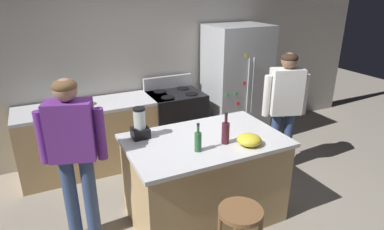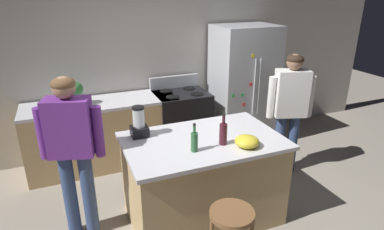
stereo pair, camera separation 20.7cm
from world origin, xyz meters
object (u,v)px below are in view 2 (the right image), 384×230
at_px(refrigerator, 243,86).
at_px(bar_stool, 231,228).
at_px(bottle_olive_oil, 194,141).
at_px(blender_appliance, 139,124).
at_px(kitchen_island, 203,179).
at_px(stove_range, 181,122).
at_px(bottle_wine, 223,133).
at_px(person_by_sink_right, 290,104).
at_px(mixing_bowl, 247,141).
at_px(person_by_island_left, 72,145).
at_px(potted_plant, 75,92).

distance_m(refrigerator, bar_stool, 2.80).
bearing_deg(bottle_olive_oil, blender_appliance, 127.14).
bearing_deg(kitchen_island, stove_range, 77.99).
distance_m(blender_appliance, bottle_olive_oil, 0.65).
distance_m(stove_range, bottle_wine, 1.80).
height_order(kitchen_island, person_by_sink_right, person_by_sink_right).
xyz_separation_m(kitchen_island, mixing_bowl, (0.32, -0.30, 0.52)).
height_order(person_by_island_left, bottle_wine, person_by_island_left).
bearing_deg(refrigerator, mixing_bowl, -119.42).
height_order(kitchen_island, refrigerator, refrigerator).
relative_size(stove_range, bar_stool, 1.57).
relative_size(potted_plant, blender_appliance, 0.94).
relative_size(bar_stool, potted_plant, 2.35).
bearing_deg(blender_appliance, person_by_sink_right, 4.19).
xyz_separation_m(person_by_island_left, bottle_olive_oil, (1.05, -0.42, 0.03)).
distance_m(kitchen_island, bottle_olive_oil, 0.62).
relative_size(stove_range, mixing_bowl, 4.69).
bearing_deg(bottle_olive_oil, refrigerator, 48.29).
bearing_deg(blender_appliance, mixing_bowl, -34.67).
distance_m(blender_appliance, mixing_bowl, 1.09).
bearing_deg(mixing_bowl, person_by_island_left, 161.54).
distance_m(person_by_island_left, blender_appliance, 0.67).
bearing_deg(refrigerator, blender_appliance, -148.17).
relative_size(person_by_sink_right, potted_plant, 5.34).
height_order(kitchen_island, bottle_wine, bottle_wine).
bearing_deg(bottle_olive_oil, mixing_bowl, -11.31).
distance_m(person_by_island_left, bottle_olive_oil, 1.13).
distance_m(kitchen_island, person_by_sink_right, 1.56).
relative_size(person_by_island_left, mixing_bowl, 6.95).
relative_size(kitchen_island, mixing_bowl, 6.69).
relative_size(person_by_sink_right, mixing_bowl, 6.77).
xyz_separation_m(potted_plant, blender_appliance, (0.53, -1.23, -0.04)).
bearing_deg(blender_appliance, kitchen_island, -28.93).
distance_m(stove_range, bottle_olive_oil, 1.88).
bearing_deg(person_by_island_left, bottle_wine, -15.90).
distance_m(kitchen_island, bar_stool, 0.88).
xyz_separation_m(bar_stool, mixing_bowl, (0.45, 0.56, 0.44)).
distance_m(person_by_sink_right, mixing_bowl, 1.33).
bearing_deg(mixing_bowl, blender_appliance, 145.33).
bearing_deg(mixing_bowl, person_by_sink_right, 35.01).
relative_size(person_by_sink_right, bottle_olive_oil, 5.80).
height_order(refrigerator, bottle_wine, refrigerator).
bearing_deg(blender_appliance, person_by_island_left, -171.26).
height_order(kitchen_island, stove_range, stove_range).
bearing_deg(potted_plant, refrigerator, -1.18).
bearing_deg(kitchen_island, bottle_olive_oil, -131.77).
relative_size(kitchen_island, bottle_wine, 5.00).
xyz_separation_m(refrigerator, stove_range, (-1.01, 0.02, -0.44)).
distance_m(kitchen_island, bottle_wine, 0.62).
xyz_separation_m(person_by_sink_right, potted_plant, (-2.51, 1.09, 0.14)).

